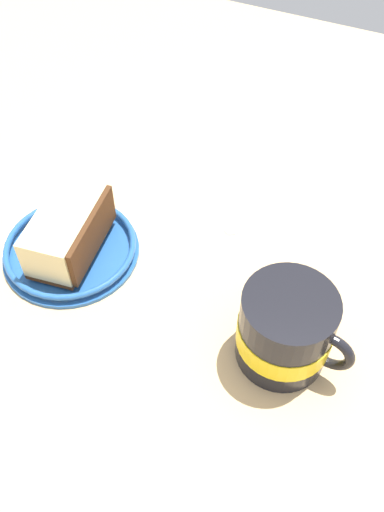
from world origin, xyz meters
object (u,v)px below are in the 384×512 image
object	(u,v)px
tea_mug	(286,329)
teaspoon	(243,213)
small_plate	(72,248)
cake_slice	(69,231)

from	to	relation	value
tea_mug	teaspoon	distance (cm)	19.78
small_plate	tea_mug	xyz separation A→B (cm)	(26.26, -2.36, 3.61)
teaspoon	cake_slice	bearing A→B (deg)	-138.22
tea_mug	small_plate	bearing A→B (deg)	174.85
small_plate	cake_slice	bearing A→B (deg)	7.97
cake_slice	tea_mug	world-z (taller)	tea_mug
cake_slice	teaspoon	bearing A→B (deg)	41.78
small_plate	cake_slice	size ratio (longest dim) A/B	1.34
tea_mug	cake_slice	bearing A→B (deg)	174.72
cake_slice	small_plate	bearing A→B (deg)	-172.03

